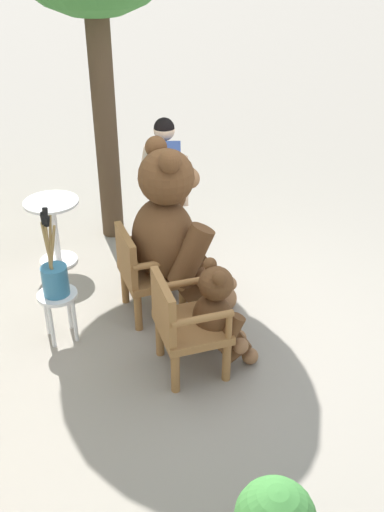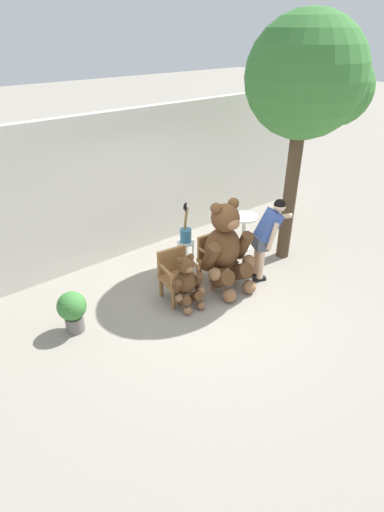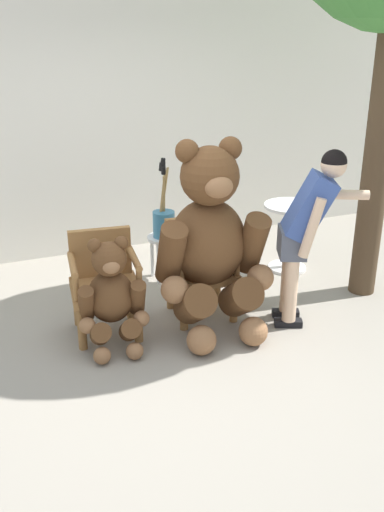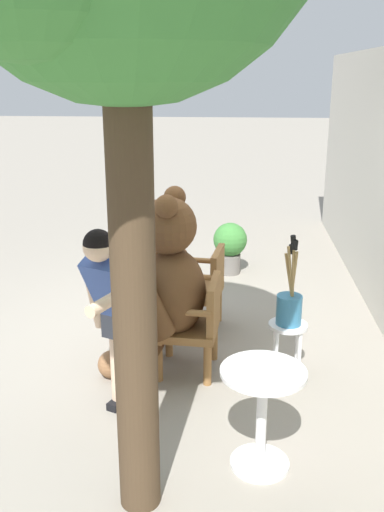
# 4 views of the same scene
# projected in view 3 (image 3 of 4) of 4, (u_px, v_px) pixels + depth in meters

# --- Properties ---
(ground_plane) EXTENTS (60.00, 60.00, 0.00)m
(ground_plane) POSITION_uv_depth(u_px,v_px,m) (172.00, 345.00, 4.68)
(ground_plane) COLOR gray
(back_wall) EXTENTS (10.00, 0.16, 2.80)m
(back_wall) POSITION_uv_depth(u_px,v_px,m) (94.00, 127.00, 6.20)
(back_wall) COLOR silver
(back_wall) RESTS_ON ground
(wooden_chair_left) EXTENTS (0.62, 0.58, 0.86)m
(wooden_chair_left) POSITION_uv_depth(u_px,v_px,m) (104.00, 280.00, 4.76)
(wooden_chair_left) COLOR olive
(wooden_chair_left) RESTS_ON ground
(wooden_chair_right) EXTENTS (0.60, 0.56, 0.86)m
(wooden_chair_right) POSITION_uv_depth(u_px,v_px,m) (199.00, 265.00, 5.06)
(wooden_chair_right) COLOR olive
(wooden_chair_right) RESTS_ON ground
(teddy_bear_large) EXTENTS (0.97, 0.95, 1.62)m
(teddy_bear_large) POSITION_uv_depth(u_px,v_px,m) (211.00, 240.00, 4.70)
(teddy_bear_large) COLOR brown
(teddy_bear_large) RESTS_ON ground
(teddy_bear_small) EXTENTS (0.57, 0.55, 0.93)m
(teddy_bear_small) POSITION_uv_depth(u_px,v_px,m) (112.00, 296.00, 4.51)
(teddy_bear_small) COLOR brown
(teddy_bear_small) RESTS_ON ground
(person_visitor) EXTENTS (0.85, 0.48, 1.53)m
(person_visitor) POSITION_uv_depth(u_px,v_px,m) (307.00, 224.00, 4.72)
(person_visitor) COLOR black
(person_visitor) RESTS_ON ground
(white_stool) EXTENTS (0.34, 0.34, 0.46)m
(white_stool) POSITION_uv_depth(u_px,v_px,m) (164.00, 246.00, 5.78)
(white_stool) COLOR silver
(white_stool) RESTS_ON ground
(brush_bucket) EXTENTS (0.22, 0.22, 0.80)m
(brush_bucket) POSITION_uv_depth(u_px,v_px,m) (164.00, 220.00, 5.68)
(brush_bucket) COLOR teal
(brush_bucket) RESTS_ON white_stool
(round_side_table) EXTENTS (0.56, 0.56, 0.72)m
(round_side_table) POSITION_uv_depth(u_px,v_px,m) (290.00, 229.00, 5.97)
(round_side_table) COLOR white
(round_side_table) RESTS_ON ground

